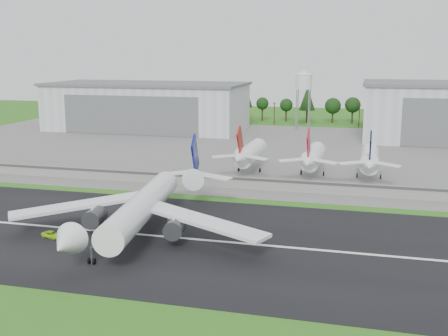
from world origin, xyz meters
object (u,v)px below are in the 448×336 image
(parked_jet_red_b, at_px, (312,157))
(parked_jet_navy, at_px, (370,160))
(ground_vehicle, at_px, (52,235))
(parked_jet_red_a, at_px, (248,154))
(main_airliner, at_px, (141,213))

(parked_jet_red_b, xyz_separation_m, parked_jet_navy, (17.17, 0.00, 0.03))
(ground_vehicle, distance_m, parked_jet_navy, 96.69)
(parked_jet_red_a, xyz_separation_m, parked_jet_navy, (37.35, -0.02, -0.13))
(main_airliner, distance_m, parked_jet_red_a, 67.52)
(parked_jet_navy, bearing_deg, parked_jet_red_a, 179.97)
(main_airliner, bearing_deg, ground_vehicle, 11.71)
(ground_vehicle, height_order, parked_jet_red_b, parked_jet_red_b)
(parked_jet_red_b, distance_m, parked_jet_navy, 17.17)
(parked_jet_red_b, bearing_deg, ground_vehicle, -122.07)
(main_airliner, height_order, ground_vehicle, main_airliner)
(main_airliner, xyz_separation_m, parked_jet_red_b, (28.41, 66.98, 1.22))
(ground_vehicle, relative_size, parked_jet_red_b, 0.15)
(main_airliner, bearing_deg, parked_jet_red_b, -120.74)
(parked_jet_red_a, distance_m, parked_jet_red_b, 20.18)
(ground_vehicle, relative_size, parked_jet_red_a, 0.15)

